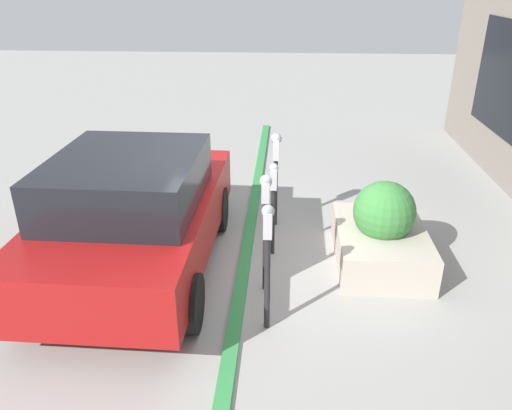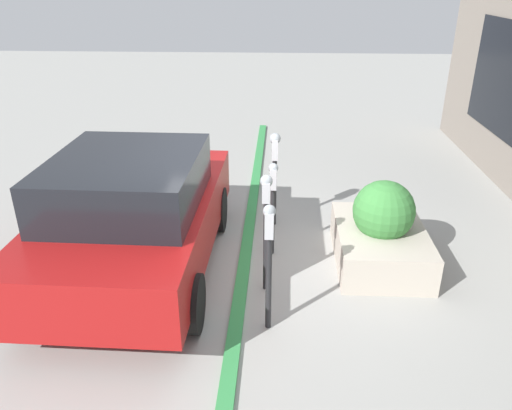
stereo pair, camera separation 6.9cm
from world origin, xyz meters
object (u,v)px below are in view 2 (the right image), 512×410
(planter_box, at_px, (381,233))
(parked_car_front, at_px, (134,214))
(parking_meter_second, at_px, (266,211))
(parking_meter_middle, at_px, (273,191))
(parking_meter_nearest, at_px, (269,248))
(parking_meter_fourth, at_px, (275,161))

(planter_box, height_order, parked_car_front, parked_car_front)
(parking_meter_second, height_order, parking_meter_middle, parking_meter_second)
(parking_meter_nearest, bearing_deg, parked_car_front, 58.20)
(parking_meter_nearest, distance_m, parked_car_front, 2.04)
(parking_meter_fourth, height_order, planter_box, parking_meter_fourth)
(parking_meter_second, distance_m, parked_car_front, 1.72)
(parking_meter_nearest, xyz_separation_m, parking_meter_middle, (1.62, -0.01, -0.05))
(parking_meter_second, relative_size, parked_car_front, 0.39)
(parking_meter_nearest, bearing_deg, planter_box, -44.86)
(parking_meter_second, height_order, parking_meter_fourth, parking_meter_second)
(parking_meter_nearest, xyz_separation_m, parking_meter_second, (0.74, 0.05, 0.07))
(parking_meter_fourth, relative_size, parked_car_front, 0.38)
(parking_meter_fourth, bearing_deg, parked_car_front, 129.56)
(parking_meter_second, bearing_deg, parking_meter_nearest, -175.81)
(parking_meter_middle, bearing_deg, parking_meter_fourth, -0.49)
(parked_car_front, bearing_deg, parking_meter_fourth, -49.48)
(parking_meter_fourth, xyz_separation_m, parked_car_front, (-1.44, 1.74, -0.21))
(parking_meter_fourth, bearing_deg, parking_meter_middle, 179.51)
(parking_meter_nearest, height_order, parked_car_front, parked_car_front)
(parking_meter_nearest, relative_size, parking_meter_second, 0.98)
(parking_meter_nearest, distance_m, parking_meter_fourth, 2.51)
(parking_meter_fourth, relative_size, planter_box, 0.89)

